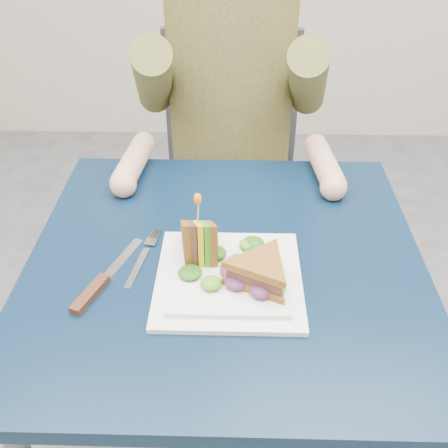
{
  "coord_description": "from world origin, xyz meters",
  "views": [
    {
      "loc": [
        0.02,
        -0.77,
        1.37
      ],
      "look_at": [
        -0.0,
        -0.02,
        0.82
      ],
      "focal_mm": 42.0,
      "sensor_mm": 36.0,
      "label": 1
    }
  ],
  "objects_px": {
    "table": "(226,287)",
    "chair": "(231,163)",
    "plate": "(229,277)",
    "diner": "(231,58)",
    "knife": "(97,287)",
    "fork": "(142,258)",
    "sandwich_flat": "(261,272)",
    "sandwich_upright": "(199,241)"
  },
  "relations": [
    {
      "from": "table",
      "to": "chair",
      "type": "relative_size",
      "value": 0.81
    },
    {
      "from": "table",
      "to": "plate",
      "type": "distance_m",
      "value": 0.11
    },
    {
      "from": "table",
      "to": "diner",
      "type": "xyz_separation_m",
      "value": [
        -0.0,
        0.59,
        0.26
      ]
    },
    {
      "from": "diner",
      "to": "knife",
      "type": "relative_size",
      "value": 3.48
    },
    {
      "from": "fork",
      "to": "sandwich_flat",
      "type": "bearing_deg",
      "value": -20.17
    },
    {
      "from": "sandwich_upright",
      "to": "knife",
      "type": "xyz_separation_m",
      "value": [
        -0.18,
        -0.07,
        -0.05
      ]
    },
    {
      "from": "diner",
      "to": "plate",
      "type": "bearing_deg",
      "value": -89.35
    },
    {
      "from": "chair",
      "to": "knife",
      "type": "distance_m",
      "value": 0.85
    },
    {
      "from": "plate",
      "to": "sandwich_flat",
      "type": "xyz_separation_m",
      "value": [
        0.05,
        -0.02,
        0.04
      ]
    },
    {
      "from": "plate",
      "to": "sandwich_upright",
      "type": "relative_size",
      "value": 1.97
    },
    {
      "from": "diner",
      "to": "sandwich_flat",
      "type": "bearing_deg",
      "value": -84.75
    },
    {
      "from": "plate",
      "to": "chair",
      "type": "bearing_deg",
      "value": 90.56
    },
    {
      "from": "knife",
      "to": "sandwich_flat",
      "type": "bearing_deg",
      "value": 0.81
    },
    {
      "from": "fork",
      "to": "plate",
      "type": "bearing_deg",
      "value": -18.68
    },
    {
      "from": "sandwich_upright",
      "to": "fork",
      "type": "distance_m",
      "value": 0.12
    },
    {
      "from": "sandwich_flat",
      "to": "sandwich_upright",
      "type": "height_order",
      "value": "sandwich_upright"
    },
    {
      "from": "plate",
      "to": "knife",
      "type": "xyz_separation_m",
      "value": [
        -0.23,
        -0.03,
        -0.0
      ]
    },
    {
      "from": "sandwich_flat",
      "to": "fork",
      "type": "bearing_deg",
      "value": 159.83
    },
    {
      "from": "knife",
      "to": "chair",
      "type": "bearing_deg",
      "value": 74.22
    },
    {
      "from": "table",
      "to": "knife",
      "type": "distance_m",
      "value": 0.26
    },
    {
      "from": "table",
      "to": "sandwich_upright",
      "type": "relative_size",
      "value": 5.68
    },
    {
      "from": "chair",
      "to": "diner",
      "type": "height_order",
      "value": "diner"
    },
    {
      "from": "knife",
      "to": "diner",
      "type": "bearing_deg",
      "value": 71.79
    },
    {
      "from": "table",
      "to": "plate",
      "type": "xyz_separation_m",
      "value": [
        0.01,
        -0.07,
        0.09
      ]
    },
    {
      "from": "sandwich_upright",
      "to": "diner",
      "type": "bearing_deg",
      "value": 85.55
    },
    {
      "from": "table",
      "to": "knife",
      "type": "height_order",
      "value": "knife"
    },
    {
      "from": "diner",
      "to": "plate",
      "type": "xyz_separation_m",
      "value": [
        0.01,
        -0.66,
        -0.18
      ]
    },
    {
      "from": "table",
      "to": "diner",
      "type": "distance_m",
      "value": 0.64
    },
    {
      "from": "chair",
      "to": "plate",
      "type": "distance_m",
      "value": 0.79
    },
    {
      "from": "diner",
      "to": "sandwich_upright",
      "type": "xyz_separation_m",
      "value": [
        -0.05,
        -0.61,
        -0.13
      ]
    },
    {
      "from": "table",
      "to": "fork",
      "type": "xyz_separation_m",
      "value": [
        -0.16,
        -0.01,
        0.08
      ]
    },
    {
      "from": "fork",
      "to": "sandwich_upright",
      "type": "bearing_deg",
      "value": -5.58
    },
    {
      "from": "table",
      "to": "diner",
      "type": "bearing_deg",
      "value": 90.0
    },
    {
      "from": "diner",
      "to": "sandwich_upright",
      "type": "bearing_deg",
      "value": -94.45
    },
    {
      "from": "chair",
      "to": "knife",
      "type": "relative_size",
      "value": 4.34
    },
    {
      "from": "plate",
      "to": "fork",
      "type": "relative_size",
      "value": 1.46
    },
    {
      "from": "table",
      "to": "chair",
      "type": "bearing_deg",
      "value": 90.0
    },
    {
      "from": "chair",
      "to": "plate",
      "type": "xyz_separation_m",
      "value": [
        0.01,
        -0.77,
        0.2
      ]
    },
    {
      "from": "sandwich_flat",
      "to": "knife",
      "type": "relative_size",
      "value": 0.84
    },
    {
      "from": "diner",
      "to": "knife",
      "type": "distance_m",
      "value": 0.74
    },
    {
      "from": "chair",
      "to": "sandwich_flat",
      "type": "distance_m",
      "value": 0.83
    },
    {
      "from": "plate",
      "to": "sandwich_upright",
      "type": "distance_m",
      "value": 0.08
    }
  ]
}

